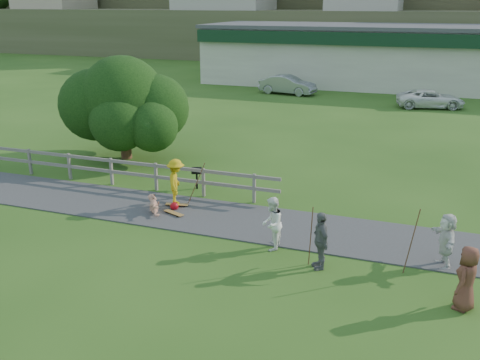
{
  "coord_description": "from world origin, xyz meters",
  "views": [
    {
      "loc": [
        7.75,
        -14.01,
        6.96
      ],
      "look_at": [
        1.93,
        2.0,
        1.27
      ],
      "focal_mm": 40.0,
      "sensor_mm": 36.0,
      "label": 1
    }
  ],
  "objects": [
    {
      "name": "fence",
      "position": [
        -4.62,
        3.3,
        0.72
      ],
      "size": [
        15.05,
        0.1,
        1.1
      ],
      "color": "slate",
      "rests_on": "ground"
    },
    {
      "name": "car_white",
      "position": [
        7.57,
        24.93,
        0.62
      ],
      "size": [
        4.85,
        3.04,
        1.25
      ],
      "primitive_type": "imported",
      "rotation": [
        0.0,
        0.0,
        1.8
      ],
      "color": "white",
      "rests_on": "ground"
    },
    {
      "name": "pole_rider",
      "position": [
        0.14,
        2.36,
        0.89
      ],
      "size": [
        0.03,
        0.03,
        1.77
      ],
      "primitive_type": "cylinder",
      "color": "brown",
      "rests_on": "ground"
    },
    {
      "name": "longboard_fallen",
      "position": [
        -0.2,
        1.2,
        0.05
      ],
      "size": [
        0.84,
        0.49,
        0.09
      ],
      "primitive_type": null,
      "rotation": [
        0.0,
        0.0,
        -0.37
      ],
      "color": "brown",
      "rests_on": "ground"
    },
    {
      "name": "skater_fallen",
      "position": [
        -1.0,
        1.3,
        0.28
      ],
      "size": [
        1.49,
        1.14,
        0.56
      ],
      "primitive_type": "imported",
      "rotation": [
        0.0,
        0.0,
        0.58
      ],
      "color": "tan",
      "rests_on": "ground"
    },
    {
      "name": "spectator_c",
      "position": [
        8.94,
        -1.72,
        0.8
      ],
      "size": [
        0.74,
        0.91,
        1.6
      ],
      "primitive_type": "imported",
      "rotation": [
        0.0,
        0.0,
        4.37
      ],
      "color": "brown",
      "rests_on": "ground"
    },
    {
      "name": "spectator_a",
      "position": [
        3.7,
        -0.16,
        0.8
      ],
      "size": [
        0.68,
        0.83,
        1.61
      ],
      "primitive_type": "imported",
      "rotation": [
        0.0,
        0.0,
        4.8
      ],
      "color": "white",
      "rests_on": "ground"
    },
    {
      "name": "skater_rider",
      "position": [
        -0.46,
        1.96,
        0.83
      ],
      "size": [
        0.98,
        1.23,
        1.66
      ],
      "primitive_type": "imported",
      "rotation": [
        0.0,
        0.0,
        1.96
      ],
      "color": "gold",
      "rests_on": "ground"
    },
    {
      "name": "ground",
      "position": [
        0.0,
        0.0,
        0.0
      ],
      "size": [
        260.0,
        260.0,
        0.0
      ],
      "primitive_type": "plane",
      "color": "#284F16",
      "rests_on": "ground"
    },
    {
      "name": "tree",
      "position": [
        -5.48,
        6.82,
        1.84
      ],
      "size": [
        6.24,
        6.24,
        3.67
      ],
      "primitive_type": null,
      "color": "black",
      "rests_on": "ground"
    },
    {
      "name": "bbq",
      "position": [
        -0.59,
        4.0,
        0.42
      ],
      "size": [
        0.47,
        0.42,
        0.85
      ],
      "primitive_type": null,
      "rotation": [
        0.0,
        0.0,
        0.38
      ],
      "color": "black",
      "rests_on": "ground"
    },
    {
      "name": "spectator_d",
      "position": [
        8.49,
        0.41,
        0.78
      ],
      "size": [
        0.86,
        1.52,
        1.56
      ],
      "primitive_type": "imported",
      "rotation": [
        0.0,
        0.0,
        5.01
      ],
      "color": "silver",
      "rests_on": "ground"
    },
    {
      "name": "spectator_b",
      "position": [
        5.29,
        -0.84,
        0.82
      ],
      "size": [
        0.82,
        1.04,
        1.64
      ],
      "primitive_type": "imported",
      "rotation": [
        0.0,
        0.0,
        5.22
      ],
      "color": "slate",
      "rests_on": "ground"
    },
    {
      "name": "helmet",
      "position": [
        -0.4,
        1.65,
        0.15
      ],
      "size": [
        0.3,
        0.3,
        0.3
      ],
      "primitive_type": "sphere",
      "color": "#9F0912",
      "rests_on": "ground"
    },
    {
      "name": "strip_mall",
      "position": [
        4.0,
        34.94,
        2.58
      ],
      "size": [
        32.5,
        10.75,
        5.1
      ],
      "color": "#BCB6A5",
      "rests_on": "ground"
    },
    {
      "name": "car_silver",
      "position": [
        -3.22,
        27.21,
        0.74
      ],
      "size": [
        4.67,
        2.22,
        1.48
      ],
      "primitive_type": "imported",
      "rotation": [
        0.0,
        0.0,
        1.42
      ],
      "color": "#94959B",
      "rests_on": "ground"
    },
    {
      "name": "longboard_rider",
      "position": [
        -0.46,
        1.96,
        0.05
      ],
      "size": [
        0.85,
        0.37,
        0.09
      ],
      "primitive_type": null,
      "rotation": [
        0.0,
        0.0,
        0.22
      ],
      "color": "brown",
      "rests_on": "ground"
    },
    {
      "name": "path",
      "position": [
        0.0,
        1.5,
        0.02
      ],
      "size": [
        34.0,
        3.0,
        0.04
      ],
      "primitive_type": "cube",
      "color": "#373739",
      "rests_on": "ground"
    },
    {
      "name": "pole_spec_left",
      "position": [
        5.0,
        -0.77,
        0.87
      ],
      "size": [
        0.03,
        0.03,
        1.73
      ],
      "primitive_type": "cylinder",
      "color": "brown",
      "rests_on": "ground"
    },
    {
      "name": "pole_spec_right",
      "position": [
        7.62,
        -0.38,
        0.96
      ],
      "size": [
        0.03,
        0.03,
        1.91
      ],
      "primitive_type": "cylinder",
      "color": "brown",
      "rests_on": "ground"
    }
  ]
}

